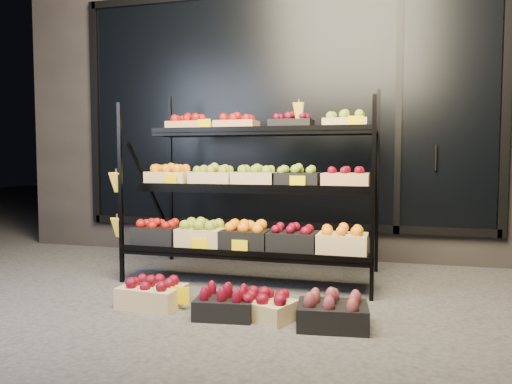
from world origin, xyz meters
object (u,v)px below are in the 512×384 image
(display_rack, at_px, (252,188))
(floor_crate_midleft, at_px, (225,303))
(floor_crate_left, at_px, (152,292))
(floor_crate_midright, at_px, (266,305))

(display_rack, height_order, floor_crate_midleft, display_rack)
(display_rack, bearing_deg, floor_crate_left, -115.10)
(display_rack, distance_m, floor_crate_left, 1.27)
(display_rack, xyz_separation_m, floor_crate_left, (-0.46, -0.97, -0.69))
(floor_crate_midright, bearing_deg, display_rack, 132.35)
(floor_crate_left, bearing_deg, floor_crate_midleft, -4.81)
(floor_crate_left, height_order, floor_crate_midleft, floor_crate_left)
(floor_crate_midleft, relative_size, floor_crate_midright, 0.95)
(floor_crate_left, relative_size, floor_crate_midright, 1.03)
(floor_crate_midleft, xyz_separation_m, floor_crate_midright, (0.27, 0.05, -0.00))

